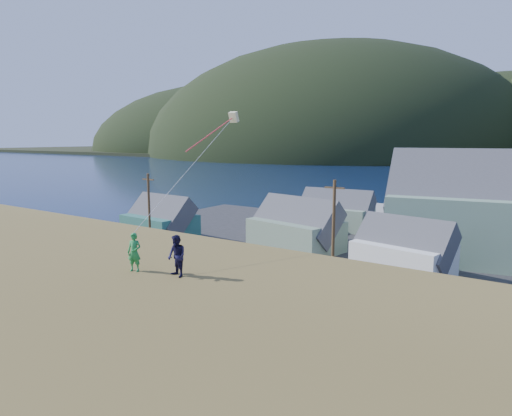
% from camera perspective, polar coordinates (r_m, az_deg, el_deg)
% --- Properties ---
extents(ground, '(900.00, 900.00, 0.00)m').
position_cam_1_polar(ground, '(35.62, 7.20, -11.29)').
color(ground, '#0A1638').
rests_on(ground, ground).
extents(grass_strip, '(110.00, 8.00, 0.10)m').
position_cam_1_polar(grass_strip, '(33.94, 5.63, -12.21)').
color(grass_strip, '#4C3D19').
rests_on(grass_strip, ground).
extents(waterfront_lot, '(72.00, 36.00, 0.12)m').
position_cam_1_polar(waterfront_lot, '(50.73, 16.00, -5.38)').
color(waterfront_lot, '#28282B').
rests_on(waterfront_lot, ground).
extents(wharf, '(26.00, 14.00, 0.90)m').
position_cam_1_polar(wharf, '(73.94, 17.20, -0.73)').
color(wharf, gray).
rests_on(wharf, ground).
extents(shed_teal, '(8.78, 6.50, 6.59)m').
position_cam_1_polar(shed_teal, '(55.67, -11.91, -1.45)').
color(shed_teal, '#2B6459').
rests_on(shed_teal, waterfront_lot).
extents(shed_palegreen_near, '(10.65, 7.75, 7.06)m').
position_cam_1_polar(shed_palegreen_near, '(49.38, 5.01, -2.37)').
color(shed_palegreen_near, slate).
rests_on(shed_palegreen_near, waterfront_lot).
extents(shed_white, '(8.92, 6.68, 6.48)m').
position_cam_1_polar(shed_white, '(41.79, 17.94, -5.06)').
color(shed_white, white).
rests_on(shed_white, waterfront_lot).
extents(shed_palegreen_far, '(9.92, 5.94, 6.50)m').
position_cam_1_polar(shed_palegreen_far, '(62.09, 9.96, -0.32)').
color(shed_palegreen_far, gray).
rests_on(shed_palegreen_far, waterfront_lot).
extents(utility_poles, '(33.10, 0.24, 9.37)m').
position_cam_1_polar(utility_poles, '(36.13, 6.81, -3.39)').
color(utility_poles, '#47331E').
rests_on(utility_poles, waterfront_lot).
extents(parked_cars, '(25.34, 12.87, 1.56)m').
position_cam_1_polar(parked_cars, '(57.09, 8.68, -2.75)').
color(parked_cars, navy).
rests_on(parked_cars, waterfront_lot).
extents(kite_flyer_green, '(0.63, 0.52, 1.47)m').
position_cam_1_polar(kite_flyer_green, '(17.81, -14.97, -5.36)').
color(kite_flyer_green, '#258A41').
rests_on(kite_flyer_green, hillside).
extents(kite_flyer_navy, '(0.87, 0.76, 1.53)m').
position_cam_1_polar(kite_flyer_navy, '(16.79, -9.89, -5.94)').
color(kite_flyer_navy, '#161336').
rests_on(kite_flyer_navy, hillside).
extents(kite_rig, '(1.53, 4.56, 9.98)m').
position_cam_1_polar(kite_rig, '(24.65, -3.41, 10.80)').
color(kite_rig, '#EDECB4').
rests_on(kite_rig, ground).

